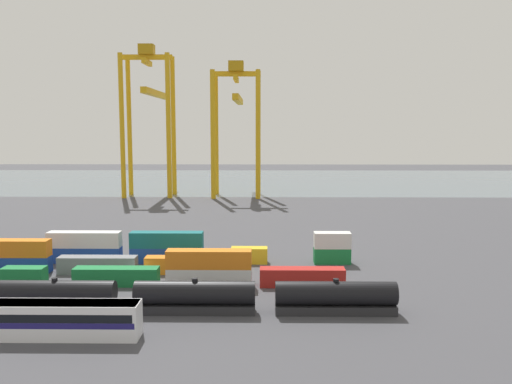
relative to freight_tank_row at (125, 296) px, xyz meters
name	(u,v)px	position (x,y,z in m)	size (l,w,h in m)	color
ground_plane	(180,228)	(-1.79, 55.06, -2.03)	(420.00, 420.00, 0.00)	#424247
harbour_water	(219,180)	(-1.79, 164.35, -2.02)	(400.00, 110.00, 0.01)	slate
freight_tank_row	(125,296)	(0.00, 0.00, 0.00)	(66.00, 2.85, 4.31)	#232326
shipping_container_1	(24,276)	(-17.46, 11.27, -0.73)	(6.04, 2.44, 2.60)	#197538
shipping_container_2	(116,276)	(-4.16, 11.27, -0.73)	(12.10, 2.44, 2.60)	#197538
shipping_container_3	(209,277)	(9.15, 11.27, -0.73)	(12.10, 2.44, 2.60)	silver
shipping_container_4	(209,259)	(9.15, 11.27, 1.87)	(12.10, 2.44, 2.60)	orange
shipping_container_5	(302,277)	(22.45, 11.27, -0.73)	(12.10, 2.44, 2.60)	#AD211C
shipping_container_8	(11,264)	(-22.39, 17.82, -0.73)	(12.10, 2.44, 2.60)	#1C4299
shipping_container_9	(11,248)	(-22.39, 17.82, 1.87)	(12.10, 2.44, 2.60)	orange
shipping_container_10	(98,265)	(-8.87, 17.82, -0.73)	(12.10, 2.44, 2.60)	slate
shipping_container_11	(184,265)	(4.64, 17.82, -0.73)	(12.10, 2.44, 2.60)	orange
shipping_container_14	(3,254)	(-26.84, 24.36, -0.73)	(12.10, 2.44, 2.60)	orange
shipping_container_15	(85,255)	(-13.04, 24.36, -0.73)	(12.10, 2.44, 2.60)	#1C4299
shipping_container_16	(84,239)	(-13.04, 24.36, 1.87)	(12.10, 2.44, 2.60)	silver
shipping_container_17	(167,255)	(0.76, 24.36, -0.73)	(12.10, 2.44, 2.60)	#1C4299
shipping_container_18	(167,240)	(0.76, 24.36, 1.87)	(12.10, 2.44, 2.60)	#146066
shipping_container_19	(249,255)	(14.56, 24.36, -0.73)	(6.04, 2.44, 2.60)	gold
shipping_container_20	(332,255)	(28.37, 24.36, -0.73)	(6.04, 2.44, 2.60)	#197538
shipping_container_21	(332,240)	(28.37, 24.36, 1.87)	(6.04, 2.44, 2.60)	silver
gantry_crane_west	(150,107)	(-20.43, 114.76, 27.32)	(16.34, 40.94, 48.87)	gold
gantry_crane_central	(237,114)	(8.16, 114.64, 24.82)	(15.78, 39.49, 43.60)	gold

